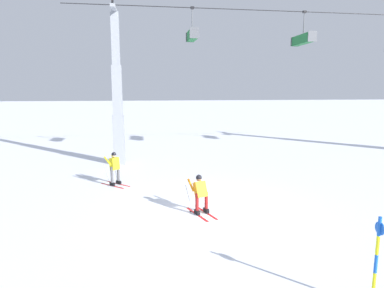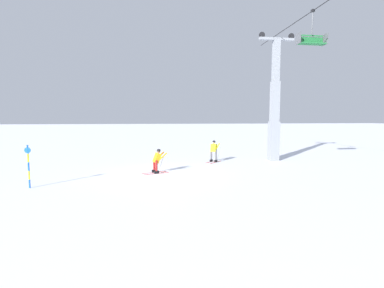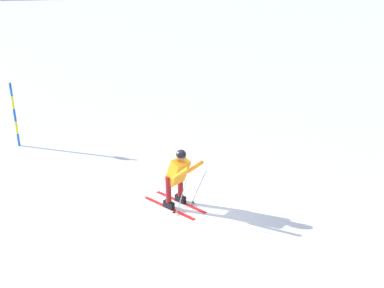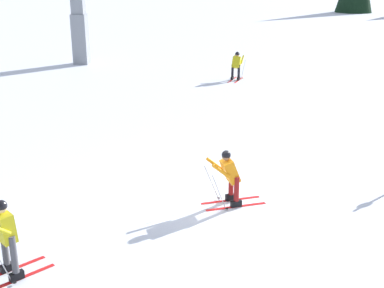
# 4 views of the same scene
# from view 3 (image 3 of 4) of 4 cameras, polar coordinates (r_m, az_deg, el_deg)

# --- Properties ---
(ground_plane) EXTENTS (260.00, 260.00, 0.00)m
(ground_plane) POSITION_cam_3_polar(r_m,az_deg,el_deg) (9.75, -3.69, -9.59)
(ground_plane) COLOR white
(skier_carving_main) EXTENTS (1.05, 1.66, 1.57)m
(skier_carving_main) POSITION_cam_3_polar(r_m,az_deg,el_deg) (9.74, -1.87, -4.11)
(skier_carving_main) COLOR red
(skier_carving_main) RESTS_ON ground_plane
(trail_marker_pole) EXTENTS (0.07, 0.28, 2.05)m
(trail_marker_pole) POSITION_cam_3_polar(r_m,az_deg,el_deg) (14.50, -22.63, 3.89)
(trail_marker_pole) COLOR blue
(trail_marker_pole) RESTS_ON ground_plane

